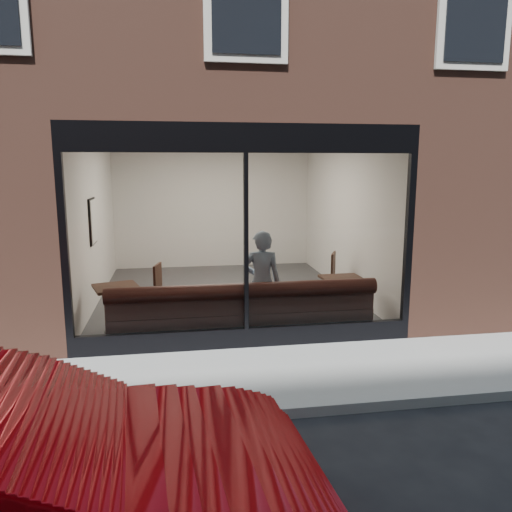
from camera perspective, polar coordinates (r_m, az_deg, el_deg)
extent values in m
plane|color=black|center=(5.60, 2.04, -17.78)|extent=(120.00, 120.00, 0.00)
cube|color=gray|center=(6.48, 0.26, -13.61)|extent=(40.00, 2.00, 0.01)
cube|color=gray|center=(5.53, 2.15, -17.48)|extent=(40.00, 0.10, 0.12)
cube|color=brown|center=(13.17, -21.49, 5.18)|extent=(2.50, 12.00, 3.20)
cube|color=brown|center=(13.72, 10.97, 5.90)|extent=(2.50, 12.00, 3.20)
cube|color=brown|center=(15.90, -5.77, 6.63)|extent=(5.00, 6.00, 3.20)
plane|color=#2D2D30|center=(10.22, -3.48, -4.45)|extent=(6.00, 6.00, 0.00)
plane|color=white|center=(9.90, -3.69, 13.58)|extent=(6.00, 6.00, 0.00)
plane|color=silver|center=(12.90, -4.93, 5.77)|extent=(5.00, 0.00, 5.00)
plane|color=silver|center=(10.00, -17.95, 3.94)|extent=(0.00, 6.00, 6.00)
plane|color=silver|center=(10.48, 10.14, 4.56)|extent=(0.00, 6.00, 6.00)
cube|color=black|center=(7.39, -1.11, -9.30)|extent=(5.00, 0.10, 0.30)
cube|color=black|center=(6.96, -1.20, 13.36)|extent=(5.00, 0.10, 0.40)
cube|color=black|center=(7.04, -1.15, 1.48)|extent=(0.06, 0.10, 2.50)
plane|color=white|center=(7.01, -1.12, 1.45)|extent=(4.80, 0.00, 4.80)
cube|color=#381814|center=(7.74, -1.54, -7.79)|extent=(4.00, 0.55, 0.45)
imported|color=#8BA3BE|center=(7.83, 0.65, -3.03)|extent=(0.65, 0.48, 1.64)
cube|color=black|center=(8.15, -15.69, -3.47)|extent=(0.82, 0.82, 0.04)
cube|color=black|center=(8.54, 9.89, -2.61)|extent=(0.69, 0.69, 0.04)
cube|color=black|center=(8.97, -12.24, -5.35)|extent=(0.50, 0.50, 0.04)
cube|color=black|center=(9.97, 7.65, -3.60)|extent=(0.59, 0.59, 0.04)
cube|color=white|center=(9.60, -18.07, 3.80)|extent=(0.02, 0.59, 0.78)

